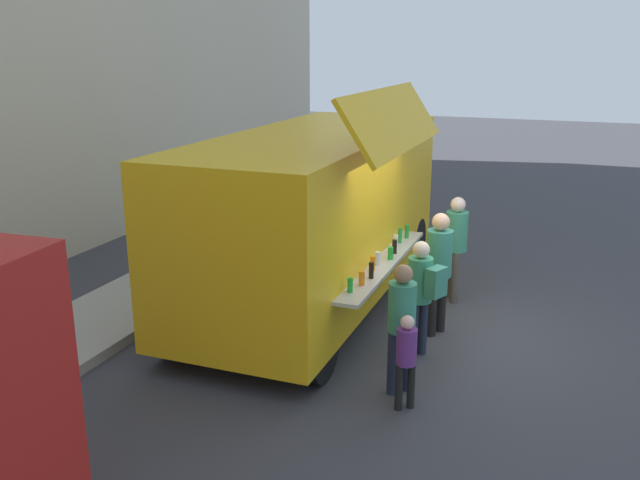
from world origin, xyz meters
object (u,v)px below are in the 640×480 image
(food_truck_main, at_px, (316,212))
(customer_extra_browsing, at_px, (456,240))
(customer_rear_waiting, at_px, (402,317))
(customer_mid_with_backpack, at_px, (422,288))
(trash_bin, at_px, (291,204))
(child_near_queue, at_px, (406,354))
(customer_front_ordering, at_px, (439,263))

(food_truck_main, bearing_deg, customer_extra_browsing, -65.89)
(food_truck_main, bearing_deg, customer_rear_waiting, -139.45)
(customer_mid_with_backpack, bearing_deg, food_truck_main, -10.20)
(customer_mid_with_backpack, height_order, customer_extra_browsing, customer_extra_browsing)
(customer_mid_with_backpack, distance_m, customer_extra_browsing, 2.24)
(customer_rear_waiting, bearing_deg, trash_bin, -12.84)
(food_truck_main, height_order, child_near_queue, food_truck_main)
(trash_bin, relative_size, customer_extra_browsing, 0.55)
(customer_rear_waiting, height_order, customer_extra_browsing, customer_extra_browsing)
(food_truck_main, bearing_deg, customer_mid_with_backpack, -123.64)
(trash_bin, relative_size, customer_mid_with_backpack, 0.59)
(customer_mid_with_backpack, bearing_deg, customer_front_ordering, -69.20)
(food_truck_main, distance_m, trash_bin, 5.05)
(customer_rear_waiting, distance_m, customer_extra_browsing, 3.25)
(food_truck_main, height_order, customer_front_ordering, food_truck_main)
(food_truck_main, relative_size, trash_bin, 6.66)
(trash_bin, xyz_separation_m, customer_front_ordering, (-4.87, -4.36, 0.59))
(customer_rear_waiting, xyz_separation_m, child_near_queue, (-0.36, -0.15, -0.27))
(customer_extra_browsing, relative_size, child_near_queue, 1.50)
(food_truck_main, relative_size, customer_extra_browsing, 3.68)
(trash_bin, xyz_separation_m, customer_mid_with_backpack, (-5.71, -4.32, 0.50))
(customer_front_ordering, height_order, customer_extra_browsing, customer_front_ordering)
(trash_bin, relative_size, customer_rear_waiting, 0.59)
(trash_bin, distance_m, customer_extra_browsing, 5.59)
(trash_bin, distance_m, customer_mid_with_backpack, 7.18)
(trash_bin, bearing_deg, customer_rear_waiting, -147.30)
(customer_front_ordering, xyz_separation_m, child_near_queue, (-2.21, -0.10, -0.38))
(trash_bin, relative_size, child_near_queue, 0.83)
(customer_rear_waiting, bearing_deg, customer_extra_browsing, -46.32)
(customer_mid_with_backpack, bearing_deg, trash_bin, -29.21)
(customer_mid_with_backpack, bearing_deg, customer_extra_browsing, -67.19)
(food_truck_main, xyz_separation_m, customer_front_ordering, (-0.50, -2.04, -0.43))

